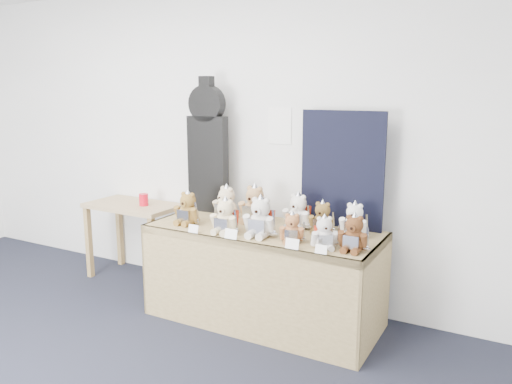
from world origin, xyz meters
The scene contains 21 objects.
room_shell centered at (0.79, 2.49, 1.50)m, with size 6.00×6.00×6.00m.
display_table centered at (0.89, 1.94, 0.59)m, with size 1.79×0.75×0.75m.
side_table centered at (-0.62, 2.23, 0.61)m, with size 0.89×0.51×0.73m.
guitar_case centered at (0.20, 2.30, 1.31)m, with size 0.35×0.12×1.15m.
navy_board centered at (1.38, 2.35, 1.19)m, with size 0.67×0.02×0.89m, color black.
red_cup centered at (-0.47, 2.22, 0.79)m, with size 0.08×0.08×0.11m, color red.
teddy_front_far_left centered at (0.30, 1.85, 0.86)m, with size 0.24×0.19×0.29m.
teddy_front_left centered at (0.70, 1.78, 0.86)m, with size 0.24×0.20×0.30m.
teddy_front_centre centered at (0.96, 1.83, 0.88)m, with size 0.27×0.23×0.33m.
teddy_front_right centered at (1.22, 1.81, 0.84)m, with size 0.20×0.18×0.24m.
teddy_front_far_right centered at (1.47, 1.79, 0.84)m, with size 0.21×0.20×0.25m.
teddy_front_end centered at (1.66, 1.82, 0.86)m, with size 0.22×0.18×0.28m.
teddy_back_left centered at (0.50, 2.11, 0.87)m, with size 0.26×0.24×0.32m.
teddy_back_centre_left centered at (0.73, 2.15, 0.88)m, with size 0.28×0.23×0.34m.
teddy_back_centre_right centered at (1.11, 2.15, 0.87)m, with size 0.25×0.21×0.31m.
teddy_back_right centered at (1.32, 2.13, 0.85)m, with size 0.22×0.17×0.27m.
teddy_back_end centered at (1.56, 2.15, 0.86)m, with size 0.23×0.18×0.28m.
entry_card_a centered at (0.49, 1.66, 0.78)m, with size 0.08×0.00×0.06m, color white.
entry_card_b centered at (0.82, 1.66, 0.78)m, with size 0.10×0.00×0.07m, color white.
entry_card_c centered at (1.29, 1.66, 0.78)m, with size 0.10×0.00×0.07m, color white.
entry_card_d centered at (1.50, 1.66, 0.78)m, with size 0.08×0.00×0.06m, color white.
Camera 1 is at (2.60, -1.24, 1.78)m, focal length 35.00 mm.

